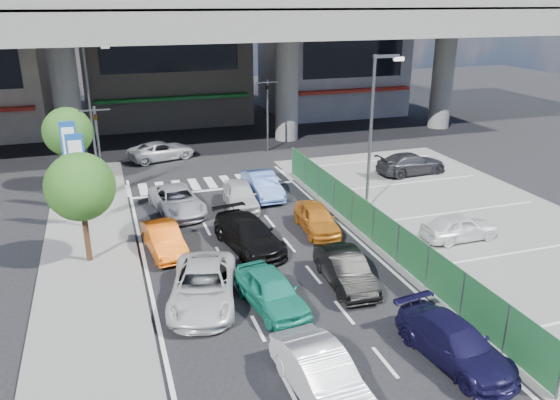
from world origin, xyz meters
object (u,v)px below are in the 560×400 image
object	(u,v)px
signboard_far	(71,153)
wagon_silver_front_left	(177,201)
taxi_teal_mid	(271,291)
traffic_cone	(366,223)
taxi_orange_left	(164,239)
kei_truck_front_right	(262,185)
taxi_orange_right	(317,218)
parked_sedan_dgrey	(411,164)
crossing_wagon_silver	(162,151)
minivan_navy_back	(455,343)
sedan_white_mid_left	(203,286)
traffic_light_right	(267,97)
tree_near	(80,187)
tree_far	(68,132)
street_lamp_right	(374,120)
sedan_black_mid	(249,234)
street_lamp_left	(92,97)
traffic_light_left	(97,130)
hatch_white_back_mid	(322,375)
sedan_white_front_mid	(240,195)
hatch_black_mid_right	(345,270)
parked_sedan_white	(460,227)
signboard_near	(78,168)

from	to	relation	value
signboard_far	wagon_silver_front_left	bearing A→B (deg)	-24.95
taxi_teal_mid	traffic_cone	size ratio (longest dim) A/B	5.06
taxi_orange_left	kei_truck_front_right	world-z (taller)	kei_truck_front_right
taxi_orange_right	parked_sedan_dgrey	xyz separation A→B (m)	(9.06, 6.48, 0.09)
taxi_orange_left	crossing_wagon_silver	xyz separation A→B (m)	(1.70, 15.08, 0.01)
minivan_navy_back	sedan_white_mid_left	distance (m)	8.84
sedan_white_mid_left	parked_sedan_dgrey	bearing A→B (deg)	50.88
taxi_orange_right	traffic_light_right	bearing A→B (deg)	86.24
tree_near	taxi_orange_left	bearing A→B (deg)	0.32
traffic_light_right	tree_far	world-z (taller)	traffic_light_right
tree_far	kei_truck_front_right	bearing A→B (deg)	-25.55
street_lamp_right	sedan_black_mid	bearing A→B (deg)	-159.62
street_lamp_left	sedan_white_mid_left	world-z (taller)	street_lamp_left
traffic_light_left	sedan_black_mid	distance (m)	11.08
taxi_orange_right	sedan_white_mid_left	bearing A→B (deg)	-138.33
hatch_white_back_mid	taxi_orange_left	distance (m)	11.20
taxi_teal_mid	sedan_black_mid	xyz separation A→B (m)	(0.53, 5.08, 0.02)
tree_near	taxi_teal_mid	distance (m)	8.96
taxi_orange_left	sedan_white_front_mid	xyz separation A→B (m)	(4.56, 4.31, 0.07)
hatch_white_back_mid	sedan_black_mid	bearing A→B (deg)	80.66
wagon_silver_front_left	parked_sedan_dgrey	world-z (taller)	parked_sedan_dgrey
tree_near	crossing_wagon_silver	xyz separation A→B (m)	(4.84, 15.10, -2.75)
hatch_black_mid_right	traffic_cone	size ratio (longest dim) A/B	5.10
street_lamp_left	traffic_cone	size ratio (longest dim) A/B	10.24
taxi_teal_mid	sedan_white_front_mid	world-z (taller)	sedan_white_front_mid
street_lamp_right	kei_truck_front_right	bearing A→B (deg)	142.99
parked_sedan_white	traffic_cone	distance (m)	4.25
parked_sedan_dgrey	crossing_wagon_silver	bearing A→B (deg)	55.81
street_lamp_left	hatch_white_back_mid	bearing A→B (deg)	-77.50
tree_far	parked_sedan_white	size ratio (longest dim) A/B	1.32
traffic_light_right	signboard_near	size ratio (longest dim) A/B	1.11
street_lamp_left	taxi_teal_mid	distance (m)	21.00
sedan_black_mid	tree_far	bearing A→B (deg)	114.05
tree_near	kei_truck_front_right	distance (m)	11.23
signboard_far	hatch_black_mid_right	size ratio (longest dim) A/B	1.18
traffic_light_left	street_lamp_left	world-z (taller)	street_lamp_left
street_lamp_right	minivan_navy_back	size ratio (longest dim) A/B	1.84
tree_far	traffic_light_left	bearing A→B (deg)	-57.38
taxi_orange_left	taxi_orange_right	size ratio (longest dim) A/B	1.01
sedan_black_mid	wagon_silver_front_left	distance (m)	5.92
traffic_light_right	sedan_black_mid	distance (m)	17.07
hatch_white_back_mid	taxi_teal_mid	xyz separation A→B (m)	(0.08, 4.93, -0.02)
hatch_white_back_mid	parked_sedan_white	distance (m)	12.70
parked_sedan_dgrey	taxi_teal_mid	bearing A→B (deg)	129.23
traffic_light_right	wagon_silver_front_left	bearing A→B (deg)	-128.15
taxi_teal_mid	kei_truck_front_right	distance (m)	11.90
taxi_orange_left	parked_sedan_white	xyz separation A→B (m)	(13.07, -3.01, 0.05)
traffic_light_left	hatch_white_back_mid	distance (m)	19.78
taxi_teal_mid	signboard_far	bearing A→B (deg)	109.91
street_lamp_left	crossing_wagon_silver	world-z (taller)	street_lamp_left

